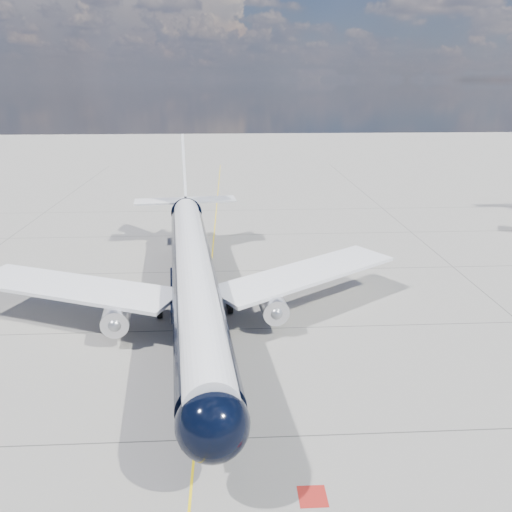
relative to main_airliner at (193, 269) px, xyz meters
name	(u,v)px	position (x,y,z in m)	size (l,w,h in m)	color
ground	(212,258)	(1.15, 16.47, -4.72)	(320.00, 320.00, 0.00)	gray
taxiway_centerline	(211,271)	(1.15, 11.47, -4.72)	(0.16, 160.00, 0.01)	yellow
red_marking	(313,496)	(7.95, -23.53, -4.72)	(1.60, 1.60, 0.01)	maroon
main_airliner	(193,269)	(0.00, 0.00, 0.00)	(43.05, 52.68, 15.22)	black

